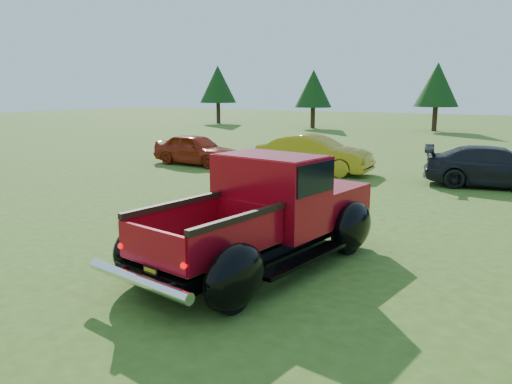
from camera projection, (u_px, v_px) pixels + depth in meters
The scene contains 8 objects.
ground at pixel (241, 247), 9.72m from camera, with size 120.00×120.00×0.00m, color #324F16.
tree_far_west at pixel (218, 84), 45.33m from camera, with size 3.33×3.33×5.20m.
tree_west at pixel (313, 89), 39.47m from camera, with size 2.94×2.94×4.60m.
tree_mid_left at pixel (437, 85), 36.50m from camera, with size 3.20×3.20×5.00m.
pickup_truck at pixel (271, 211), 8.81m from camera, with size 2.98×5.36×1.91m.
show_car_red at pixel (196, 149), 20.36m from camera, with size 1.49×3.70×1.26m, color maroon.
show_car_yellow at pixel (314, 154), 18.34m from camera, with size 1.46×4.20×1.38m, color #AA8716.
show_car_grey at pixel (497, 167), 15.64m from camera, with size 1.78×4.38×1.27m, color black.
Camera 1 is at (5.09, -7.80, 3.00)m, focal length 35.00 mm.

